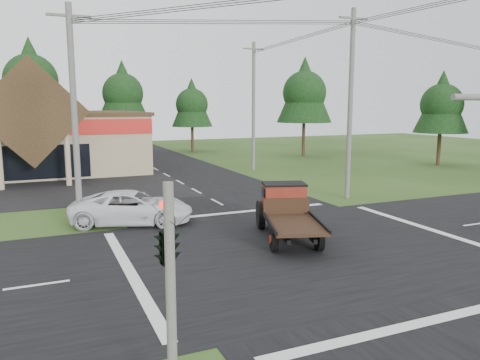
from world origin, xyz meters
TOP-DOWN VIEW (x-y plane):
  - ground at (0.00, 0.00)m, footprint 120.00×120.00m
  - road_ns at (0.00, 0.00)m, footprint 12.00×120.00m
  - road_ew at (0.00, 0.00)m, footprint 120.00×12.00m
  - traffic_signal_corner at (-7.50, -7.32)m, footprint 0.53×2.48m
  - utility_pole_nw at (-8.00, 8.00)m, footprint 2.00×0.30m
  - utility_pole_ne at (8.00, 8.00)m, footprint 2.00×0.30m
  - utility_pole_n at (8.00, 22.00)m, footprint 2.00×0.30m
  - tree_row_c at (-10.00, 41.00)m, footprint 7.28×7.28m
  - tree_row_d at (0.00, 42.00)m, footprint 6.16×6.16m
  - tree_row_e at (8.00, 40.00)m, footprint 5.04×5.04m
  - tree_side_ne at (18.00, 30.00)m, footprint 6.16×6.16m
  - tree_side_e_near at (26.00, 18.00)m, footprint 5.04×5.04m
  - antique_flatbed_truck at (0.09, 1.39)m, footprint 3.79×6.04m
  - white_pickup at (-5.62, 6.88)m, footprint 6.44×4.47m

SIDE VIEW (x-z plane):
  - ground at x=0.00m, z-range 0.00..0.00m
  - road_ns at x=0.00m, z-range 0.00..0.02m
  - road_ew at x=0.00m, z-range 0.00..0.02m
  - white_pickup at x=-5.62m, z-range 0.00..1.63m
  - antique_flatbed_truck at x=0.09m, z-range 0.00..2.36m
  - traffic_signal_corner at x=-7.50m, z-range 1.32..5.72m
  - utility_pole_nw at x=-8.00m, z-range 0.14..10.64m
  - utility_pole_n at x=8.00m, z-range 0.14..11.34m
  - utility_pole_ne at x=8.00m, z-range 0.14..11.64m
  - tree_row_e at x=8.00m, z-range 1.49..10.58m
  - tree_side_e_near at x=26.00m, z-range 1.49..10.58m
  - tree_row_d at x=0.00m, z-range 1.82..12.93m
  - tree_side_ne at x=18.00m, z-range 1.82..12.93m
  - tree_row_c at x=-10.00m, z-range 2.16..15.29m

